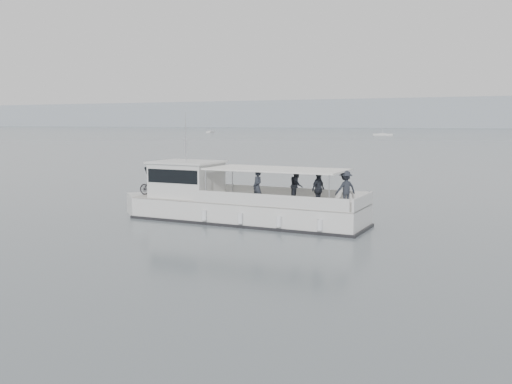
% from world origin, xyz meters
% --- Properties ---
extents(ground, '(1400.00, 1400.00, 0.00)m').
position_xyz_m(ground, '(0.00, 0.00, 0.00)').
color(ground, slate).
rests_on(ground, ground).
extents(tour_boat, '(14.01, 3.65, 5.86)m').
position_xyz_m(tour_boat, '(-6.67, -0.42, 0.96)').
color(tour_boat, silver).
rests_on(tour_boat, ground).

